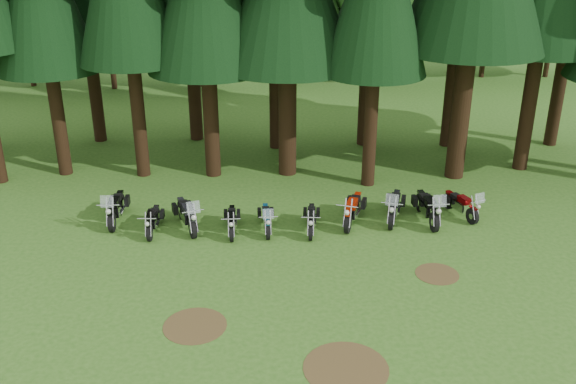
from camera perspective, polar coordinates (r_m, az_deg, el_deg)
name	(u,v)px	position (r m, az deg, el deg)	size (l,w,h in m)	color
ground	(298,285)	(20.11, 0.88, -8.31)	(120.00, 120.00, 0.00)	#2F621A
decid_2	(110,12)	(43.26, -15.51, 15.18)	(6.72, 6.53, 8.40)	black
decid_3	(203,18)	(42.79, -7.60, 15.11)	(6.12, 5.95, 7.65)	black
decid_4	(300,17)	(43.91, 1.05, 15.32)	(5.93, 5.76, 7.41)	black
decid_6	(496,1)	(47.15, 17.99, 15.83)	(7.06, 6.86, 8.82)	black
dirt_patch_0	(195,326)	(18.51, -8.27, -11.67)	(1.80, 1.80, 0.01)	#4C3D1E
dirt_patch_1	(437,274)	(21.24, 13.11, -7.10)	(1.40, 1.40, 0.01)	#4C3D1E
dirt_patch_2	(346,368)	(16.93, 5.17, -15.32)	(2.20, 2.20, 0.01)	#4C3D1E
motorcycle_0	(116,209)	(24.71, -15.04, -1.44)	(0.46, 2.46, 1.55)	black
motorcycle_1	(153,221)	(23.65, -11.90, -2.54)	(0.30, 2.01, 0.82)	black
motorcycle_2	(187,215)	(23.64, -8.99, -2.05)	(1.11, 2.41, 1.55)	black
motorcycle_3	(232,221)	(23.20, -5.02, -2.63)	(0.29, 2.02, 0.82)	black
motorcycle_4	(267,219)	(23.25, -1.91, -2.45)	(0.41, 2.05, 1.29)	black
motorcycle_5	(311,220)	(23.22, 2.08, -2.51)	(0.37, 2.05, 0.84)	black
motorcycle_6	(353,210)	(23.89, 5.79, -1.62)	(0.95, 2.34, 0.99)	black
motorcycle_7	(394,207)	(24.31, 9.41, -1.35)	(1.00, 2.40, 1.53)	black
motorcycle_8	(428,208)	(24.43, 12.30, -1.43)	(0.52, 2.51, 1.58)	black
motorcycle_9	(461,205)	(25.17, 15.11, -1.15)	(0.98, 2.09, 1.34)	black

